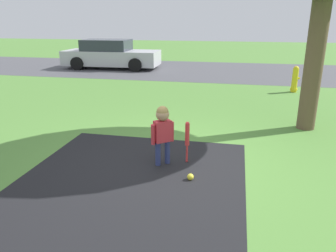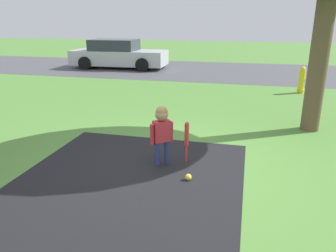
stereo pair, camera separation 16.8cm
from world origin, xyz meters
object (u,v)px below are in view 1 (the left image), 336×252
object	(u,v)px
sports_ball	(190,177)
parked_car	(111,55)
child	(163,127)
baseball_bat	(187,136)
fire_hydrant	(295,79)

from	to	relation	value
sports_ball	parked_car	bearing A→B (deg)	116.91
child	baseball_bat	distance (m)	0.43
baseball_bat	child	bearing A→B (deg)	-155.82
sports_ball	fire_hydrant	distance (m)	6.93
baseball_bat	sports_ball	distance (m)	0.73
baseball_bat	fire_hydrant	world-z (taller)	fire_hydrant
fire_hydrant	parked_car	xyz separation A→B (m)	(-7.51, 3.71, 0.21)
baseball_bat	sports_ball	world-z (taller)	baseball_bat
fire_hydrant	parked_car	distance (m)	8.38
parked_car	child	bearing A→B (deg)	-65.99
sports_ball	fire_hydrant	xyz separation A→B (m)	(2.32, 6.52, 0.35)
child	sports_ball	xyz separation A→B (m)	(0.50, -0.44, -0.57)
child	baseball_bat	bearing A→B (deg)	-15.31
baseball_bat	fire_hydrant	xyz separation A→B (m)	(2.47, 5.92, -0.05)
child	sports_ball	world-z (taller)	child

